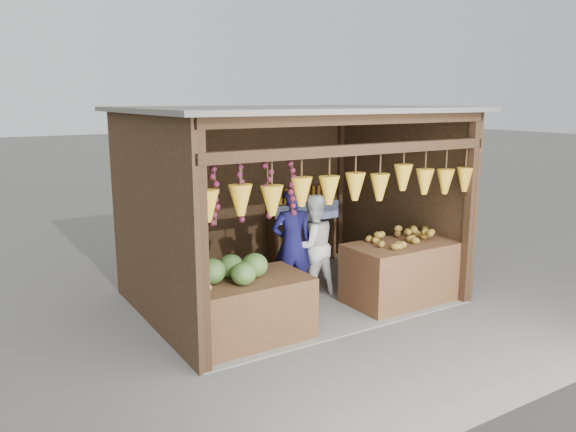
{
  "coord_description": "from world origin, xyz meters",
  "views": [
    {
      "loc": [
        -4.03,
        -6.43,
        2.76
      ],
      "look_at": [
        -0.1,
        -0.1,
        1.21
      ],
      "focal_mm": 35.0,
      "sensor_mm": 36.0,
      "label": 1
    }
  ],
  "objects_px": {
    "counter_right": "(405,272)",
    "man_standing": "(292,245)",
    "woman_standing": "(312,246)",
    "counter_left": "(244,310)",
    "vendor_seated": "(177,249)"
  },
  "relations": [
    {
      "from": "counter_right",
      "to": "counter_left",
      "type": "bearing_deg",
      "value": -179.9
    },
    {
      "from": "counter_left",
      "to": "vendor_seated",
      "type": "relative_size",
      "value": 1.29
    },
    {
      "from": "counter_right",
      "to": "woman_standing",
      "type": "bearing_deg",
      "value": 138.2
    },
    {
      "from": "vendor_seated",
      "to": "man_standing",
      "type": "bearing_deg",
      "value": -150.82
    },
    {
      "from": "woman_standing",
      "to": "man_standing",
      "type": "bearing_deg",
      "value": 7.02
    },
    {
      "from": "counter_right",
      "to": "man_standing",
      "type": "height_order",
      "value": "man_standing"
    },
    {
      "from": "woman_standing",
      "to": "counter_left",
      "type": "bearing_deg",
      "value": 30.59
    },
    {
      "from": "man_standing",
      "to": "vendor_seated",
      "type": "xyz_separation_m",
      "value": [
        -1.56,
        0.24,
        0.11
      ]
    },
    {
      "from": "vendor_seated",
      "to": "woman_standing",
      "type": "bearing_deg",
      "value": -148.11
    },
    {
      "from": "counter_left",
      "to": "vendor_seated",
      "type": "xyz_separation_m",
      "value": [
        -0.39,
        1.07,
        0.54
      ]
    },
    {
      "from": "counter_right",
      "to": "man_standing",
      "type": "bearing_deg",
      "value": 148.06
    },
    {
      "from": "counter_right",
      "to": "man_standing",
      "type": "xyz_separation_m",
      "value": [
        -1.33,
        0.83,
        0.38
      ]
    },
    {
      "from": "vendor_seated",
      "to": "counter_right",
      "type": "bearing_deg",
      "value": -162.37
    },
    {
      "from": "counter_left",
      "to": "vendor_seated",
      "type": "height_order",
      "value": "vendor_seated"
    },
    {
      "from": "counter_right",
      "to": "woman_standing",
      "type": "height_order",
      "value": "woman_standing"
    }
  ]
}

